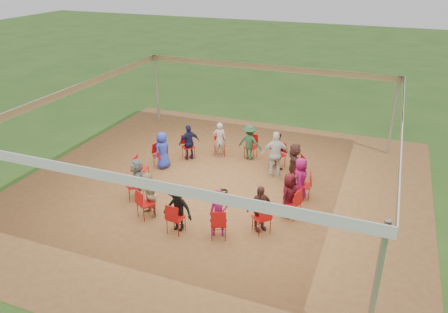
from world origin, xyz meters
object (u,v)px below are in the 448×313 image
(chair_12, at_px, (262,218))
(person_seated_3, at_px, (250,142))
(chair_13, at_px, (292,203))
(person_seated_0, at_px, (300,178))
(chair_4, at_px, (220,144))
(person_seated_7, at_px, (138,179))
(chair_1, at_px, (297,168))
(chair_11, at_px, (219,223))
(person_seated_9, at_px, (178,208))
(chair_7, at_px, (141,169))
(standing_person, at_px, (276,155))
(person_seated_5, at_px, (189,142))
(chair_3, at_px, (251,147))
(person_seated_11, at_px, (260,208))
(chair_8, at_px, (134,186))
(chair_5, at_px, (188,147))
(person_seated_1, at_px, (295,162))
(chair_2, at_px, (278,155))
(chair_0, at_px, (304,185))
(person_seated_4, at_px, (220,140))
(person_seated_2, at_px, (276,150))
(person_seated_6, at_px, (163,150))
(person_seated_10, at_px, (219,213))
(chair_10, at_px, (176,218))
(cable_coil, at_px, (224,191))
(chair_9, at_px, (146,204))
(person_seated_12, at_px, (289,195))
(laptop, at_px, (295,179))

(chair_12, bearing_deg, person_seated_3, 64.91)
(chair_13, relative_size, person_seated_0, 0.67)
(chair_4, relative_size, person_seated_7, 0.67)
(chair_1, height_order, chair_13, same)
(chair_11, height_order, person_seated_9, person_seated_9)
(chair_7, distance_m, person_seated_7, 1.20)
(person_seated_3, xyz_separation_m, standing_person, (1.26, -1.03, 0.14))
(person_seated_5, height_order, person_seated_7, same)
(chair_3, xyz_separation_m, person_seated_7, (-2.32, -4.14, 0.23))
(person_seated_11, bearing_deg, chair_8, 129.61)
(chair_8, distance_m, person_seated_5, 3.30)
(person_seated_11, bearing_deg, chair_4, 76.85)
(chair_13, bearing_deg, chair_4, 64.29)
(chair_5, height_order, chair_13, same)
(person_seated_1, bearing_deg, chair_12, 143.06)
(chair_11, height_order, person_seated_3, person_seated_3)
(chair_8, bearing_deg, chair_4, 128.57)
(chair_2, xyz_separation_m, person_seated_5, (-3.23, -0.59, 0.23))
(chair_8, distance_m, person_seated_7, 0.26)
(person_seated_1, distance_m, person_seated_3, 2.23)
(chair_0, distance_m, chair_12, 2.34)
(chair_11, bearing_deg, standing_person, 61.93)
(person_seated_1, distance_m, person_seated_4, 3.21)
(chair_2, height_order, person_seated_3, person_seated_3)
(person_seated_2, distance_m, person_seated_6, 4.03)
(person_seated_6, bearing_deg, person_seated_5, 167.14)
(chair_1, height_order, standing_person, standing_person)
(chair_5, height_order, person_seated_3, person_seated_3)
(chair_11, relative_size, person_seated_10, 0.67)
(chair_7, bearing_deg, chair_10, 38.57)
(chair_1, distance_m, person_seated_4, 3.30)
(chair_4, height_order, person_seated_2, person_seated_2)
(chair_0, height_order, cable_coil, chair_0)
(person_seated_4, relative_size, person_seated_5, 1.00)
(chair_2, relative_size, chair_5, 1.00)
(person_seated_0, relative_size, person_seated_5, 1.00)
(person_seated_0, height_order, cable_coil, person_seated_0)
(chair_9, xyz_separation_m, chair_13, (3.92, 1.55, 0.00))
(person_seated_6, relative_size, person_seated_11, 1.00)
(chair_2, height_order, chair_7, same)
(chair_1, distance_m, person_seated_3, 2.30)
(chair_13, height_order, person_seated_5, person_seated_5)
(person_seated_0, distance_m, standing_person, 1.59)
(chair_9, xyz_separation_m, person_seated_12, (3.81, 1.58, 0.23))
(chair_10, height_order, person_seated_11, person_seated_11)
(person_seated_7, xyz_separation_m, cable_coil, (2.33, 1.32, -0.66))
(chair_1, xyz_separation_m, laptop, (0.17, -1.16, 0.19))
(chair_2, distance_m, person_seated_12, 3.30)
(chair_0, distance_m, person_seated_9, 4.13)
(person_seated_4, xyz_separation_m, person_seated_12, (3.41, -3.15, 0.00))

